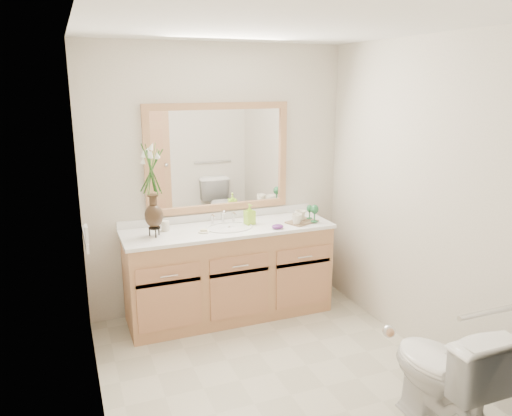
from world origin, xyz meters
name	(u,v)px	position (x,y,z in m)	size (l,w,h in m)	color
floor	(274,372)	(0.00, 0.00, 0.00)	(2.60, 2.60, 0.00)	beige
ceiling	(277,26)	(0.00, 0.00, 2.40)	(2.40, 2.60, 0.02)	white
wall_back	(218,180)	(0.00, 1.30, 1.20)	(2.40, 0.02, 2.40)	silver
wall_front	(395,287)	(0.00, -1.30, 1.20)	(2.40, 0.02, 2.40)	silver
wall_left	(89,234)	(-1.20, 0.00, 1.20)	(0.02, 2.60, 2.40)	silver
wall_right	(420,200)	(1.20, 0.00, 1.20)	(0.02, 2.60, 2.40)	silver
vanity	(229,273)	(0.00, 1.01, 0.40)	(1.80, 0.55, 0.80)	tan
counter	(229,229)	(0.00, 1.01, 0.82)	(1.84, 0.57, 0.03)	white
sink	(229,234)	(0.00, 1.00, 0.78)	(0.38, 0.34, 0.23)	white
mirror	(218,158)	(0.00, 1.28, 1.41)	(1.32, 0.04, 0.97)	white
switch_plate	(86,234)	(-1.19, 0.76, 0.98)	(0.02, 0.12, 0.12)	white
door	(331,339)	(-0.30, -1.29, 1.00)	(0.80, 0.03, 2.00)	tan
grab_bar	(502,310)	(0.70, -1.27, 0.95)	(0.03, 0.03, 0.55)	silver
toilet	(443,375)	(0.70, -0.92, 0.37)	(0.42, 0.75, 0.74)	white
flower_vase	(152,177)	(-0.65, 1.00, 1.32)	(0.18, 0.18, 0.73)	black
tumbler	(165,226)	(-0.53, 1.11, 0.87)	(0.07, 0.07, 0.09)	silver
soap_dish	(204,232)	(-0.24, 0.94, 0.84)	(0.09, 0.09, 0.03)	silver
soap_bottle	(250,215)	(0.21, 1.04, 0.91)	(0.07, 0.08, 0.16)	#A0DC33
purple_dish	(278,226)	(0.38, 0.82, 0.85)	(0.11, 0.09, 0.04)	#612777
tray	(302,222)	(0.67, 0.92, 0.84)	(0.27, 0.18, 0.01)	brown
mug_left	(297,218)	(0.59, 0.86, 0.89)	(0.10, 0.09, 0.10)	silver
mug_right	(300,215)	(0.66, 0.94, 0.89)	(0.10, 0.09, 0.10)	silver
goblet_front	(315,210)	(0.76, 0.86, 0.95)	(0.07, 0.07, 0.16)	#236A3A
goblet_back	(310,209)	(0.77, 0.97, 0.93)	(0.06, 0.06, 0.13)	#236A3A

